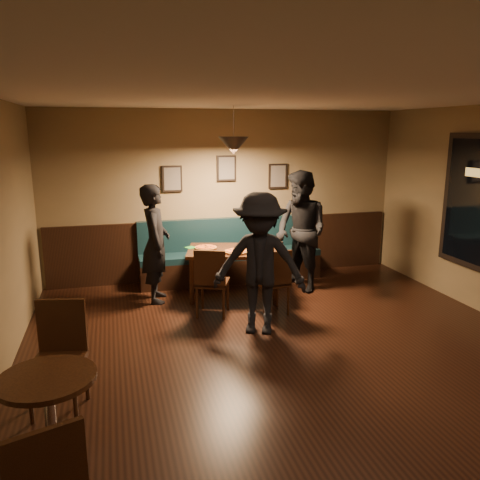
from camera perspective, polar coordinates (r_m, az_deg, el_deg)
The scene contains 25 objects.
floor at distance 5.33m, azimuth 7.54°, elevation -14.79°, with size 7.00×7.00×0.00m, color black.
ceiling at distance 4.74m, azimuth 8.57°, elevation 16.80°, with size 7.00×7.00×0.00m, color silver.
wall_back at distance 8.13m, azimuth -1.65°, elevation 5.32°, with size 6.00×6.00×0.00m, color #8C704F.
wainscot at distance 8.27m, azimuth -1.56°, elevation -0.90°, with size 5.88×0.06×1.00m, color black.
booth_bench at distance 8.01m, azimuth -1.11°, elevation -1.35°, with size 3.00×0.60×1.00m, color #0F232D, non-canonical shape.
picture_left at distance 7.91m, azimuth -8.02°, elevation 7.18°, with size 0.32×0.04×0.42m, color black.
picture_center at distance 8.06m, azimuth -1.62°, elevation 8.46°, with size 0.32×0.04×0.42m, color black.
picture_right at distance 8.32m, azimuth 4.48°, elevation 7.53°, with size 0.32×0.04×0.42m, color black.
pendant_lamp at distance 6.98m, azimuth -0.76°, elevation 11.09°, with size 0.44×0.44×0.25m, color black.
dining_table at distance 7.28m, azimuth -0.72°, elevation -3.90°, with size 1.36×0.88×0.73m, color black.
chair_near_left at distance 6.56m, azimuth -3.26°, elevation -4.85°, with size 0.42×0.42×0.94m, color black, non-canonical shape.
chair_near_right at distance 6.62m, azimuth 3.74°, elevation -4.82°, with size 0.40×0.40×0.92m, color black, non-canonical shape.
diner_left at distance 7.08m, azimuth -9.94°, elevation -0.42°, with size 0.63×0.41×1.72m, color black.
diner_right at distance 7.51m, azimuth 7.22°, elevation 1.01°, with size 0.91×0.71×1.87m, color black.
diner_front at distance 5.87m, azimuth 2.32°, elevation -2.84°, with size 1.13×0.65×1.75m, color black.
pizza_a at distance 7.23m, azimuth -4.06°, elevation -0.90°, with size 0.33×0.33×0.04m, color orange.
pizza_b at distance 6.98m, azimuth -0.45°, elevation -1.37°, with size 0.34×0.34×0.04m, color orange.
pizza_c at distance 7.42m, azimuth 2.78°, elevation -0.52°, with size 0.37×0.37×0.04m, color orange.
soda_glass at distance 7.12m, azimuth 4.86°, elevation -0.74°, with size 0.06×0.06×0.13m, color black.
tabasco_bottle at distance 7.28m, azimuth 3.63°, elevation -0.52°, with size 0.03×0.03×0.11m, color maroon.
napkin_a at distance 7.33m, azimuth -5.85°, elevation -0.88°, with size 0.15×0.15×0.01m, color #1E7125.
napkin_b at distance 6.78m, azimuth -4.69°, elevation -1.99°, with size 0.15×0.15×0.01m, color #1C6C26.
cutlery_set at distance 6.87m, azimuth 0.17°, elevation -1.76°, with size 0.02×0.18×0.00m, color silver.
cafe_table at distance 4.03m, azimuth -21.42°, elevation -19.40°, with size 0.70×0.70×0.74m, color black.
cafe_chair_far at distance 4.64m, azimuth -20.78°, elevation -13.12°, with size 0.44×0.44×0.99m, color black, non-canonical shape.
Camera 1 is at (-1.87, -4.34, 2.46)m, focal length 36.15 mm.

